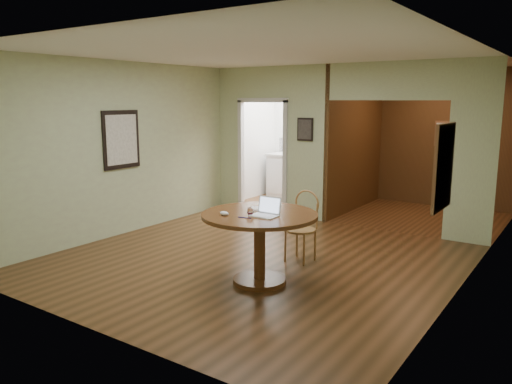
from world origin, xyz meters
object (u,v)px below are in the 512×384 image
Objects in this scene: open_laptop at (267,210)px; closed_laptop at (264,210)px; dining_table at (260,231)px; chair at (303,222)px.

open_laptop is 0.81× the size of closed_laptop.
dining_table is 0.31m from open_laptop.
chair reaches higher than closed_laptop.
dining_table is 1.02m from chair.
closed_laptop is (-0.14, 0.17, -0.04)m from open_laptop.
chair is 2.62× the size of closed_laptop.
dining_table is at bearing -88.05° from chair.
dining_table is 4.57× the size of open_laptop.
dining_table is 3.71× the size of closed_laptop.
closed_laptop is at bearing -88.82° from chair.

